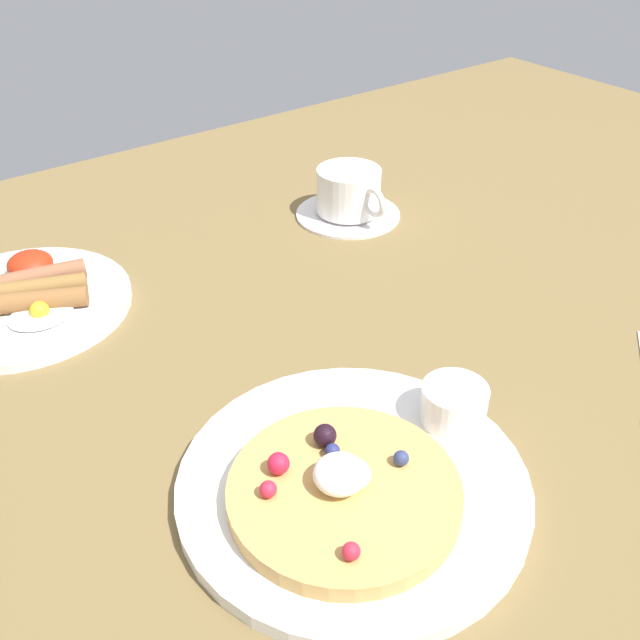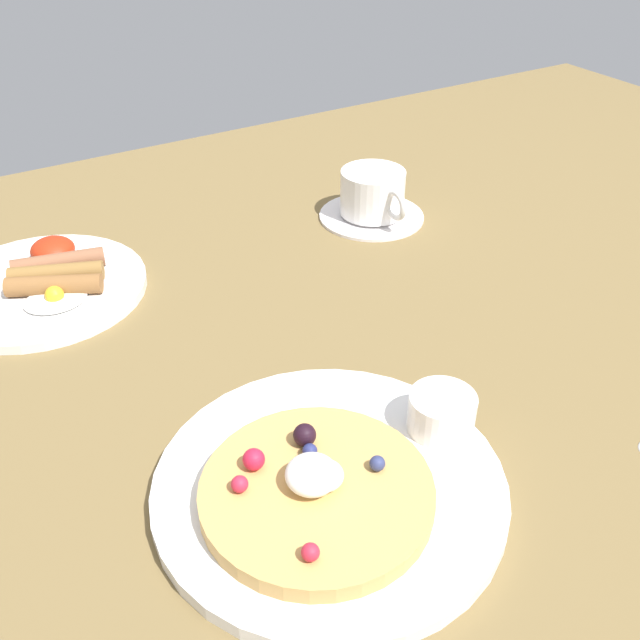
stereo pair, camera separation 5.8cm
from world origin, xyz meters
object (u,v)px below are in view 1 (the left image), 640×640
object	(u,v)px
syrup_ramekin	(454,403)
coffee_cup	(349,190)
breakfast_plate	(22,304)
coffee_saucer	(348,213)
pancake_plate	(353,484)

from	to	relation	value
syrup_ramekin	coffee_cup	world-z (taller)	coffee_cup
breakfast_plate	syrup_ramekin	bearing A→B (deg)	-60.36
syrup_ramekin	coffee_saucer	size ratio (longest dim) A/B	0.41
coffee_cup	coffee_saucer	bearing A→B (deg)	89.25
breakfast_plate	pancake_plate	bearing A→B (deg)	-73.40
pancake_plate	breakfast_plate	xyz separation A→B (m)	(-0.12, 0.41, -0.00)
pancake_plate	syrup_ramekin	distance (m)	0.11
syrup_ramekin	coffee_cup	bearing A→B (deg)	63.45
breakfast_plate	coffee_cup	distance (m)	0.42
syrup_ramekin	breakfast_plate	distance (m)	0.47
syrup_ramekin	coffee_saucer	xyz separation A→B (m)	(0.18, 0.37, -0.03)
pancake_plate	breakfast_plate	size ratio (longest dim) A/B	1.19
pancake_plate	syrup_ramekin	size ratio (longest dim) A/B	4.90
coffee_saucer	coffee_cup	distance (m)	0.03
pancake_plate	syrup_ramekin	bearing A→B (deg)	1.33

